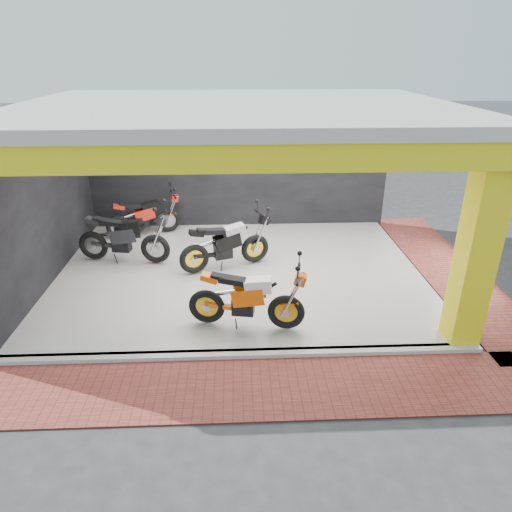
{
  "coord_description": "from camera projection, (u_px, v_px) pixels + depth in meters",
  "views": [
    {
      "loc": [
        -0.04,
        -7.19,
        4.61
      ],
      "look_at": [
        0.33,
        1.03,
        0.9
      ],
      "focal_mm": 32.0,
      "sensor_mm": 36.0,
      "label": 1
    }
  ],
  "objects": [
    {
      "name": "moto_row_b",
      "position": [
        154.0,
        235.0,
        10.3
      ],
      "size": [
        2.42,
        1.24,
        1.41
      ],
      "primitive_type": null,
      "rotation": [
        0.0,
        0.0,
        -0.17
      ],
      "color": "black",
      "rests_on": "showroom_floor"
    },
    {
      "name": "showroom_floor",
      "position": [
        240.0,
        273.0,
        10.25
      ],
      "size": [
        8.0,
        6.0,
        0.1
      ],
      "primitive_type": "cube",
      "color": "silver",
      "rests_on": "ground"
    },
    {
      "name": "ground",
      "position": [
        241.0,
        323.0,
        8.45
      ],
      "size": [
        80.0,
        80.0,
        0.0
      ],
      "primitive_type": "plane",
      "color": "#2D2D30",
      "rests_on": "ground"
    },
    {
      "name": "header_beam_front",
      "position": [
        239.0,
        157.0,
        6.18
      ],
      "size": [
        8.4,
        0.3,
        0.4
      ],
      "primitive_type": "cube",
      "color": "yellow",
      "rests_on": "corner_column"
    },
    {
      "name": "moto_hero",
      "position": [
        287.0,
        296.0,
        7.82
      ],
      "size": [
        2.3,
        1.19,
        1.34
      ],
      "primitive_type": null,
      "rotation": [
        0.0,
        0.0,
        -0.18
      ],
      "color": "#F7590A",
      "rests_on": "showroom_floor"
    },
    {
      "name": "showroom_ceiling",
      "position": [
        237.0,
        108.0,
        8.79
      ],
      "size": [
        8.4,
        6.4,
        0.2
      ],
      "primitive_type": "cube",
      "color": "beige",
      "rests_on": "corner_column"
    },
    {
      "name": "corner_column",
      "position": [
        477.0,
        249.0,
        7.2
      ],
      "size": [
        0.5,
        0.5,
        3.5
      ],
      "primitive_type": "cube",
      "color": "yellow",
      "rests_on": "ground"
    },
    {
      "name": "paver_front",
      "position": [
        243.0,
        388.0,
        6.8
      ],
      "size": [
        9.0,
        1.4,
        0.03
      ],
      "primitive_type": "cube",
      "color": "brown",
      "rests_on": "ground"
    },
    {
      "name": "paver_right",
      "position": [
        449.0,
        270.0,
        10.46
      ],
      "size": [
        1.4,
        7.0,
        0.03
      ],
      "primitive_type": "cube",
      "color": "brown",
      "rests_on": "ground"
    },
    {
      "name": "left_wall",
      "position": [
        40.0,
        203.0,
        9.38
      ],
      "size": [
        0.2,
        6.2,
        3.5
      ],
      "primitive_type": "cube",
      "color": "black",
      "rests_on": "ground"
    },
    {
      "name": "moto_row_d",
      "position": [
        168.0,
        210.0,
        12.17
      ],
      "size": [
        2.17,
        1.37,
        1.25
      ],
      "primitive_type": null,
      "rotation": [
        0.0,
        0.0,
        0.33
      ],
      "color": "red",
      "rests_on": "showroom_floor"
    },
    {
      "name": "back_wall",
      "position": [
        237.0,
        166.0,
        12.37
      ],
      "size": [
        8.2,
        0.2,
        3.5
      ],
      "primitive_type": "cube",
      "color": "black",
      "rests_on": "ground"
    },
    {
      "name": "header_beam_right",
      "position": [
        438.0,
        123.0,
        9.07
      ],
      "size": [
        0.3,
        6.4,
        0.4
      ],
      "primitive_type": "cube",
      "color": "yellow",
      "rests_on": "corner_column"
    },
    {
      "name": "floor_kerb",
      "position": [
        242.0,
        354.0,
        7.5
      ],
      "size": [
        8.0,
        0.2,
        0.1
      ],
      "primitive_type": "cube",
      "color": "silver",
      "rests_on": "ground"
    },
    {
      "name": "moto_row_a",
      "position": [
        255.0,
        235.0,
        10.35
      ],
      "size": [
        2.38,
        1.56,
        1.36
      ],
      "primitive_type": null,
      "rotation": [
        0.0,
        0.0,
        0.36
      ],
      "color": "black",
      "rests_on": "showroom_floor"
    }
  ]
}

